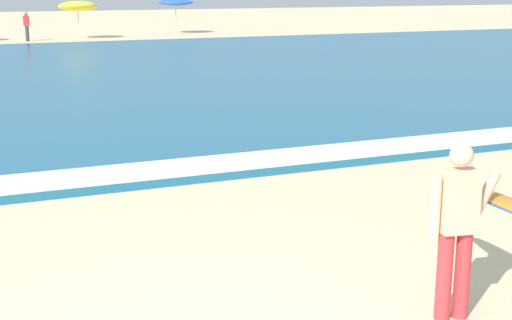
{
  "coord_description": "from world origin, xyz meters",
  "views": [
    {
      "loc": [
        -1.54,
        -5.01,
        3.16
      ],
      "look_at": [
        1.67,
        2.69,
        1.1
      ],
      "focal_mm": 50.68,
      "sensor_mm": 36.0,
      "label": 1
    }
  ],
  "objects_px": {
    "beach_umbrella_3": "(78,6)",
    "beachgoer_near_row_left": "(27,26)",
    "beach_umbrella_4": "(176,2)",
    "surfer_with_board": "(479,216)"
  },
  "relations": [
    {
      "from": "surfer_with_board",
      "to": "beachgoer_near_row_left",
      "type": "bearing_deg",
      "value": 90.93
    },
    {
      "from": "beachgoer_near_row_left",
      "to": "beach_umbrella_4",
      "type": "bearing_deg",
      "value": 16.6
    },
    {
      "from": "beach_umbrella_4",
      "to": "beach_umbrella_3",
      "type": "bearing_deg",
      "value": -161.66
    },
    {
      "from": "beach_umbrella_3",
      "to": "beachgoer_near_row_left",
      "type": "relative_size",
      "value": 1.39
    },
    {
      "from": "surfer_with_board",
      "to": "beach_umbrella_3",
      "type": "bearing_deg",
      "value": 86.43
    },
    {
      "from": "beach_umbrella_3",
      "to": "beach_umbrella_4",
      "type": "xyz_separation_m",
      "value": [
        6.39,
        2.12,
        0.1
      ]
    },
    {
      "from": "beach_umbrella_3",
      "to": "beach_umbrella_4",
      "type": "bearing_deg",
      "value": 18.34
    },
    {
      "from": "beach_umbrella_3",
      "to": "beachgoer_near_row_left",
      "type": "height_order",
      "value": "beach_umbrella_3"
    },
    {
      "from": "surfer_with_board",
      "to": "beach_umbrella_4",
      "type": "distance_m",
      "value": 40.39
    },
    {
      "from": "surfer_with_board",
      "to": "beach_umbrella_3",
      "type": "height_order",
      "value": "beach_umbrella_3"
    }
  ]
}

